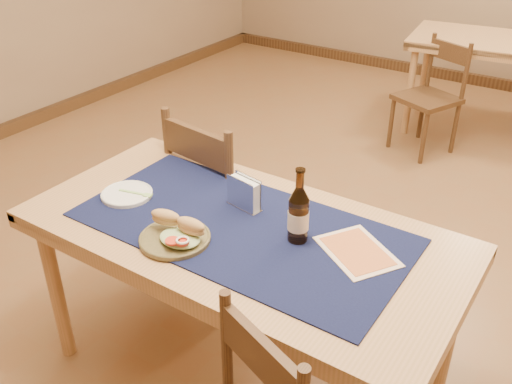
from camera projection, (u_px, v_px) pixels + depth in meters
The scene contains 13 objects.
room at pixel (352, 2), 2.30m from camera, with size 6.04×7.04×2.84m.
main_table at pixel (241, 246), 2.09m from camera, with size 1.60×0.80×0.75m.
placemat at pixel (241, 227), 2.05m from camera, with size 1.20×0.60×0.01m, color #0F1639.
baseboard at pixel (330, 268), 2.98m from camera, with size 6.00×7.00×0.10m.
back_table at pixel (511, 52), 4.24m from camera, with size 1.53×0.91×0.75m.
chair_main_far at pixel (224, 200), 2.70m from camera, with size 0.50×0.50×0.96m.
chair_back_near at pixel (431, 95), 4.13m from camera, with size 0.50×0.50×0.82m.
sandwich_plate at pixel (177, 234), 1.96m from camera, with size 0.25×0.25×0.09m.
side_plate at pixel (127, 194), 2.23m from camera, with size 0.20×0.20×0.02m.
fork at pixel (138, 193), 2.22m from camera, with size 0.14×0.05×0.00m.
beer_bottle at pixel (298, 214), 1.93m from camera, with size 0.07×0.07×0.28m.
napkin_holder at pixel (244, 194), 2.13m from camera, with size 0.15×0.08×0.13m.
menu_card at pixel (357, 251), 1.91m from camera, with size 0.33×0.31×0.01m.
Camera 1 is at (0.99, -2.19, 1.89)m, focal length 40.00 mm.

